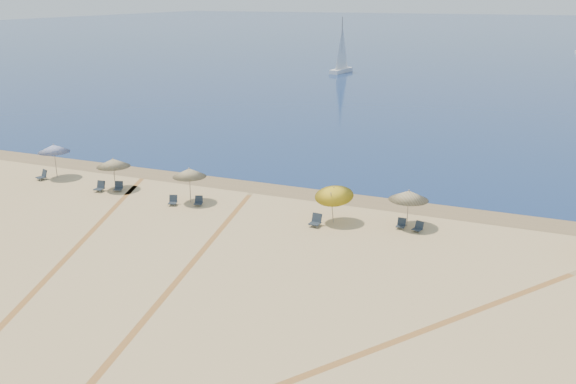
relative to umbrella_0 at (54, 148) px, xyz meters
name	(u,v)px	position (x,y,z in m)	size (l,w,h in m)	color
ocean	(508,32)	(18.74, 204.64, -2.21)	(500.00, 500.00, 0.00)	#0C2151
wet_sand	(310,193)	(18.74, 3.64, -2.21)	(500.00, 500.00, 0.00)	olive
umbrella_0	(54,148)	(0.00, 0.00, 0.00)	(2.29, 2.29, 2.56)	gray
umbrella_1	(113,163)	(5.81, -0.68, -0.31)	(2.30, 2.30, 2.25)	gray
umbrella_2	(189,173)	(12.13, -1.08, -0.21)	(2.19, 2.19, 2.35)	gray
umbrella_3	(334,192)	(21.95, -1.07, -0.30)	(2.29, 2.35, 2.51)	gray
umbrella_4	(409,195)	(26.15, 0.00, -0.30)	(2.31, 2.31, 2.26)	gray
chair_0	(43,175)	(-0.57, -0.84, -1.90)	(0.81, 0.87, 0.72)	#1B232D
chair_1	(100,187)	(5.13, -1.46, -1.90)	(0.65, 0.74, 0.71)	#1B232D
chair_2	(118,187)	(6.30, -0.95, -1.92)	(0.76, 0.81, 0.67)	#1B232D
chair_3	(173,201)	(11.37, -1.99, -1.94)	(0.70, 0.75, 0.63)	#1B232D
chair_4	(199,201)	(12.93, -1.42, -1.95)	(0.67, 0.72, 0.61)	#1B232D
chair_5	(316,221)	(21.18, -1.99, -1.89)	(0.66, 0.76, 0.73)	#1B232D
chair_6	(401,224)	(25.90, -0.43, -1.96)	(0.50, 0.59, 0.59)	#1B232D
chair_7	(418,227)	(26.92, -0.56, -1.95)	(0.64, 0.70, 0.59)	#1B232D
sailboat_2	(342,56)	(0.08, 68.54, 0.59)	(2.39, 6.38, 9.28)	white
tire_tracks	(184,291)	(18.45, -12.10, -2.21)	(54.54, 42.30, 0.00)	tan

